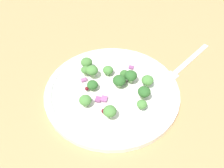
{
  "coord_description": "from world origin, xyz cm",
  "views": [
    {
      "loc": [
        17.32,
        -31.72,
        37.3
      ],
      "look_at": [
        2.59,
        -1.12,
        2.7
      ],
      "focal_mm": 37.89,
      "sensor_mm": 36.0,
      "label": 1
    }
  ],
  "objects_px": {
    "broccoli_floret_0": "(110,111)",
    "broccoli_floret_2": "(107,70)",
    "fork": "(185,64)",
    "broccoli_floret_1": "(144,92)",
    "plate": "(112,90)"
  },
  "relations": [
    {
      "from": "plate",
      "to": "broccoli_floret_0",
      "type": "bearing_deg",
      "value": -67.28
    },
    {
      "from": "broccoli_floret_1",
      "to": "fork",
      "type": "xyz_separation_m",
      "value": [
        0.05,
        0.16,
        -0.03
      ]
    },
    {
      "from": "broccoli_floret_0",
      "to": "fork",
      "type": "height_order",
      "value": "broccoli_floret_0"
    },
    {
      "from": "broccoli_floret_0",
      "to": "fork",
      "type": "xyz_separation_m",
      "value": [
        0.09,
        0.23,
        -0.03
      ]
    },
    {
      "from": "broccoli_floret_2",
      "to": "fork",
      "type": "relative_size",
      "value": 0.13
    },
    {
      "from": "broccoli_floret_2",
      "to": "fork",
      "type": "bearing_deg",
      "value": 40.34
    },
    {
      "from": "broccoli_floret_2",
      "to": "broccoli_floret_0",
      "type": "bearing_deg",
      "value": -60.91
    },
    {
      "from": "broccoli_floret_1",
      "to": "fork",
      "type": "distance_m",
      "value": 0.17
    },
    {
      "from": "broccoli_floret_0",
      "to": "broccoli_floret_2",
      "type": "distance_m",
      "value": 0.12
    },
    {
      "from": "broccoli_floret_1",
      "to": "broccoli_floret_2",
      "type": "xyz_separation_m",
      "value": [
        -0.1,
        0.03,
        -0.01
      ]
    },
    {
      "from": "broccoli_floret_0",
      "to": "broccoli_floret_2",
      "type": "bearing_deg",
      "value": 119.09
    },
    {
      "from": "broccoli_floret_0",
      "to": "broccoli_floret_1",
      "type": "height_order",
      "value": "same"
    },
    {
      "from": "broccoli_floret_1",
      "to": "fork",
      "type": "height_order",
      "value": "broccoli_floret_1"
    },
    {
      "from": "broccoli_floret_0",
      "to": "broccoli_floret_2",
      "type": "xyz_separation_m",
      "value": [
        -0.06,
        0.1,
        -0.01
      ]
    },
    {
      "from": "broccoli_floret_2",
      "to": "fork",
      "type": "xyz_separation_m",
      "value": [
        0.15,
        0.12,
        -0.02
      ]
    }
  ]
}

